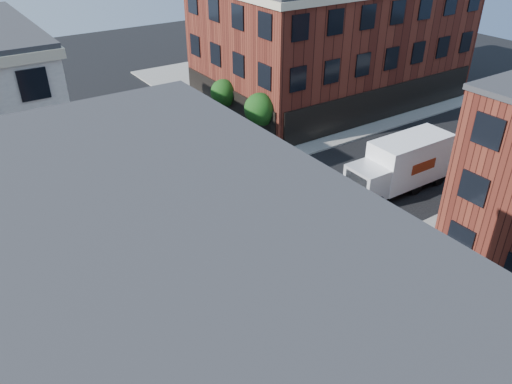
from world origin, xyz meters
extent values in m
plane|color=black|center=(0.00, 0.00, 0.00)|extent=(120.00, 120.00, 0.00)
cube|color=gray|center=(21.00, 21.00, 0.07)|extent=(30.00, 30.00, 0.15)
cube|color=#421610|center=(20.50, 16.00, 6.00)|extent=(25.00, 16.00, 12.00)
cylinder|color=black|center=(7.50, 10.00, 0.89)|extent=(0.18, 0.18, 1.47)
cylinder|color=black|center=(7.50, 10.00, 1.62)|extent=(0.12, 0.12, 1.47)
sphere|color=#143E11|center=(7.50, 10.00, 3.30)|extent=(2.69, 2.69, 2.69)
sphere|color=#143E11|center=(7.75, 9.90, 2.75)|extent=(1.85, 1.85, 1.85)
cylinder|color=black|center=(7.50, 16.00, 0.81)|extent=(0.18, 0.18, 1.33)
cylinder|color=black|center=(7.50, 16.00, 1.48)|extent=(0.12, 0.12, 1.33)
sphere|color=#143E11|center=(7.50, 16.00, 3.00)|extent=(2.43, 2.43, 2.43)
sphere|color=#143E11|center=(7.75, 15.90, 2.51)|extent=(1.67, 1.67, 1.67)
cylinder|color=black|center=(-6.80, -6.80, 2.30)|extent=(0.12, 0.12, 4.60)
cylinder|color=black|center=(-6.80, -6.80, 0.30)|extent=(0.28, 0.28, 0.30)
cube|color=#053819|center=(-6.25, -6.80, 3.15)|extent=(1.10, 0.03, 0.22)
cube|color=#053819|center=(-6.80, -6.25, 3.40)|extent=(0.03, 1.10, 0.22)
imported|color=black|center=(-6.45, -6.70, 3.90)|extent=(0.22, 0.18, 1.10)
imported|color=black|center=(-6.90, -6.45, 3.90)|extent=(0.18, 0.22, 1.10)
cube|color=white|center=(12.36, -2.00, 2.25)|extent=(6.23, 2.75, 3.31)
cube|color=maroon|center=(12.34, -3.36, 2.25)|extent=(2.35, 0.07, 0.75)
cube|color=maroon|center=(12.38, -0.64, 2.25)|extent=(2.35, 0.07, 0.75)
cube|color=silver|center=(8.30, -1.95, 1.66)|extent=(2.17, 2.59, 2.14)
cube|color=black|center=(7.28, -1.93, 2.03)|extent=(0.13, 2.03, 0.96)
cube|color=black|center=(11.08, -1.98, 0.53)|extent=(8.57, 1.18, 0.27)
cylinder|color=black|center=(8.28, -3.07, 0.53)|extent=(1.07, 0.39, 1.07)
cylinder|color=black|center=(8.31, -0.82, 0.53)|extent=(1.07, 0.39, 1.07)
cylinder|color=black|center=(12.13, -3.12, 0.53)|extent=(1.07, 0.39, 1.07)
cylinder|color=black|center=(12.16, -0.87, 0.53)|extent=(1.07, 0.39, 1.07)
cylinder|color=black|center=(14.70, -3.15, 0.53)|extent=(1.07, 0.39, 1.07)
cylinder|color=black|center=(14.72, -0.90, 0.53)|extent=(1.07, 0.39, 1.07)
cube|color=#FF3C0B|center=(-5.70, -5.70, 0.02)|extent=(0.43, 0.43, 0.04)
cone|color=#FF3C0B|center=(-5.70, -5.70, 0.37)|extent=(0.41, 0.41, 0.73)
cylinder|color=white|center=(-5.70, -5.70, 0.47)|extent=(0.28, 0.28, 0.08)
camera|label=1|loc=(-14.75, -22.57, 18.45)|focal=35.00mm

